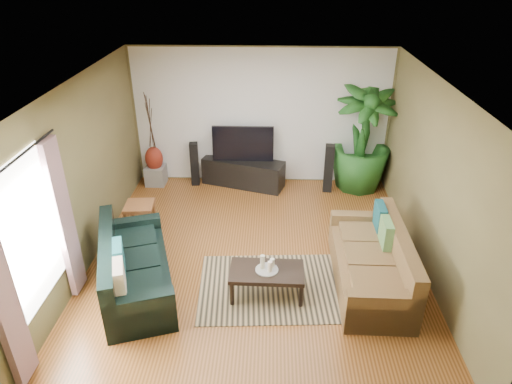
{
  "coord_description": "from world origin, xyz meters",
  "views": [
    {
      "loc": [
        0.22,
        -5.77,
        4.21
      ],
      "look_at": [
        0.0,
        0.2,
        1.05
      ],
      "focal_mm": 32.0,
      "sensor_mm": 36.0,
      "label": 1
    }
  ],
  "objects_px": {
    "sofa_right": "(371,259)",
    "side_table": "(141,217)",
    "tv_stand": "(243,173)",
    "vase": "(154,159)",
    "television": "(243,144)",
    "potted_plant": "(362,138)",
    "sofa_left": "(136,263)",
    "pedestal": "(156,175)",
    "coffee_table": "(267,282)",
    "speaker_left": "(195,164)",
    "speaker_right": "(329,168)"
  },
  "relations": [
    {
      "from": "tv_stand",
      "to": "speaker_left",
      "type": "xyz_separation_m",
      "value": [
        -0.98,
        0.0,
        0.17
      ]
    },
    {
      "from": "pedestal",
      "to": "potted_plant",
      "type": "bearing_deg",
      "value": 0.28
    },
    {
      "from": "sofa_right",
      "to": "television",
      "type": "distance_m",
      "value": 3.65
    },
    {
      "from": "tv_stand",
      "to": "pedestal",
      "type": "xyz_separation_m",
      "value": [
        -1.78,
        -0.02,
        -0.08
      ]
    },
    {
      "from": "tv_stand",
      "to": "vase",
      "type": "height_order",
      "value": "vase"
    },
    {
      "from": "speaker_left",
      "to": "vase",
      "type": "xyz_separation_m",
      "value": [
        -0.8,
        -0.02,
        0.11
      ]
    },
    {
      "from": "sofa_left",
      "to": "vase",
      "type": "height_order",
      "value": "sofa_left"
    },
    {
      "from": "tv_stand",
      "to": "potted_plant",
      "type": "distance_m",
      "value": 2.42
    },
    {
      "from": "sofa_left",
      "to": "speaker_right",
      "type": "xyz_separation_m",
      "value": [
        2.95,
        3.08,
        0.06
      ]
    },
    {
      "from": "television",
      "to": "speaker_right",
      "type": "distance_m",
      "value": 1.73
    },
    {
      "from": "sofa_left",
      "to": "speaker_right",
      "type": "height_order",
      "value": "speaker_right"
    },
    {
      "from": "speaker_right",
      "to": "vase",
      "type": "xyz_separation_m",
      "value": [
        -3.45,
        0.17,
        0.08
      ]
    },
    {
      "from": "potted_plant",
      "to": "pedestal",
      "type": "distance_m",
      "value": 4.16
    },
    {
      "from": "potted_plant",
      "to": "television",
      "type": "bearing_deg",
      "value": 180.0
    },
    {
      "from": "television",
      "to": "potted_plant",
      "type": "distance_m",
      "value": 2.3
    },
    {
      "from": "speaker_right",
      "to": "side_table",
      "type": "xyz_separation_m",
      "value": [
        -3.3,
        -1.57,
        -0.24
      ]
    },
    {
      "from": "sofa_left",
      "to": "potted_plant",
      "type": "bearing_deg",
      "value": -65.6
    },
    {
      "from": "speaker_left",
      "to": "sofa_right",
      "type": "bearing_deg",
      "value": -52.31
    },
    {
      "from": "coffee_table",
      "to": "side_table",
      "type": "distance_m",
      "value": 2.67
    },
    {
      "from": "sofa_left",
      "to": "coffee_table",
      "type": "bearing_deg",
      "value": -110.12
    },
    {
      "from": "tv_stand",
      "to": "potted_plant",
      "type": "bearing_deg",
      "value": 17.68
    },
    {
      "from": "coffee_table",
      "to": "vase",
      "type": "relative_size",
      "value": 2.04
    },
    {
      "from": "sofa_right",
      "to": "vase",
      "type": "distance_m",
      "value": 4.81
    },
    {
      "from": "side_table",
      "to": "pedestal",
      "type": "bearing_deg",
      "value": 94.95
    },
    {
      "from": "potted_plant",
      "to": "vase",
      "type": "relative_size",
      "value": 4.24
    },
    {
      "from": "sofa_left",
      "to": "vase",
      "type": "distance_m",
      "value": 3.29
    },
    {
      "from": "sofa_right",
      "to": "tv_stand",
      "type": "height_order",
      "value": "sofa_right"
    },
    {
      "from": "speaker_left",
      "to": "tv_stand",
      "type": "bearing_deg",
      "value": -6.35
    },
    {
      "from": "sofa_right",
      "to": "vase",
      "type": "relative_size",
      "value": 4.19
    },
    {
      "from": "tv_stand",
      "to": "potted_plant",
      "type": "height_order",
      "value": "potted_plant"
    },
    {
      "from": "pedestal",
      "to": "tv_stand",
      "type": "bearing_deg",
      "value": 0.64
    },
    {
      "from": "potted_plant",
      "to": "pedestal",
      "type": "xyz_separation_m",
      "value": [
        -4.07,
        -0.02,
        -0.85
      ]
    },
    {
      "from": "coffee_table",
      "to": "potted_plant",
      "type": "height_order",
      "value": "potted_plant"
    },
    {
      "from": "potted_plant",
      "to": "vase",
      "type": "height_order",
      "value": "potted_plant"
    },
    {
      "from": "sofa_left",
      "to": "side_table",
      "type": "bearing_deg",
      "value": -5.01
    },
    {
      "from": "television",
      "to": "potted_plant",
      "type": "bearing_deg",
      "value": 0.0
    },
    {
      "from": "vase",
      "to": "side_table",
      "type": "bearing_deg",
      "value": -85.05
    },
    {
      "from": "television",
      "to": "sofa_left",
      "type": "bearing_deg",
      "value": -111.28
    },
    {
      "from": "television",
      "to": "tv_stand",
      "type": "bearing_deg",
      "value": 0.0
    },
    {
      "from": "coffee_table",
      "to": "tv_stand",
      "type": "bearing_deg",
      "value": 100.09
    },
    {
      "from": "speaker_right",
      "to": "pedestal",
      "type": "distance_m",
      "value": 3.47
    },
    {
      "from": "tv_stand",
      "to": "television",
      "type": "height_order",
      "value": "television"
    },
    {
      "from": "coffee_table",
      "to": "potted_plant",
      "type": "xyz_separation_m",
      "value": [
        1.77,
        3.33,
        0.84
      ]
    },
    {
      "from": "tv_stand",
      "to": "potted_plant",
      "type": "relative_size",
      "value": 0.78
    },
    {
      "from": "sofa_right",
      "to": "pedestal",
      "type": "relative_size",
      "value": 5.36
    },
    {
      "from": "speaker_left",
      "to": "sofa_left",
      "type": "bearing_deg",
      "value": -101.55
    },
    {
      "from": "sofa_right",
      "to": "side_table",
      "type": "distance_m",
      "value": 3.82
    },
    {
      "from": "speaker_left",
      "to": "vase",
      "type": "distance_m",
      "value": 0.81
    },
    {
      "from": "coffee_table",
      "to": "side_table",
      "type": "height_order",
      "value": "side_table"
    },
    {
      "from": "sofa_left",
      "to": "potted_plant",
      "type": "xyz_separation_m",
      "value": [
        3.57,
        3.27,
        0.61
      ]
    }
  ]
}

